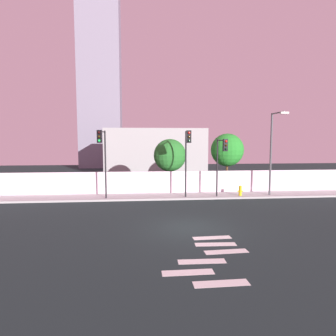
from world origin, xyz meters
name	(u,v)px	position (x,y,z in m)	size (l,w,h in m)	color
ground_plane	(190,228)	(0.00, 0.00, 0.00)	(80.00, 80.00, 0.00)	black
sidewalk	(173,196)	(0.00, 8.20, 0.07)	(36.00, 2.40, 0.15)	#A6A6A6
perimeter_wall	(171,182)	(0.00, 9.49, 1.05)	(36.00, 0.18, 1.80)	silver
crosswalk_marking	(211,256)	(0.24, -3.67, 0.00)	(3.67, 4.74, 0.01)	silver
traffic_light_left	(187,149)	(0.95, 6.84, 3.86)	(0.34, 1.61, 5.10)	black
traffic_light_center	(102,150)	(-5.27, 6.85, 3.86)	(0.45, 1.60, 5.11)	black
traffic_light_right	(222,155)	(3.55, 6.80, 3.45)	(0.46, 1.61, 4.49)	black
street_lamp_curbside	(273,147)	(7.85, 7.45, 4.04)	(0.60, 2.10, 6.52)	#4C4C51
fire_hydrant	(240,190)	(5.35, 7.61, 0.58)	(0.44, 0.26, 0.81)	gold
roadside_tree_leftmost	(170,155)	(0.01, 10.49, 3.23)	(2.83, 2.83, 4.66)	brown
roadside_tree_midleft	(227,150)	(5.10, 10.49, 3.68)	(2.89, 2.89, 5.14)	brown
low_building_distant	(155,152)	(-0.65, 23.49, 3.02)	(12.79, 6.00, 6.04)	#A1A1A1
tower_on_skyline	(100,74)	(-9.25, 35.49, 15.62)	(6.78, 5.00, 31.23)	gray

